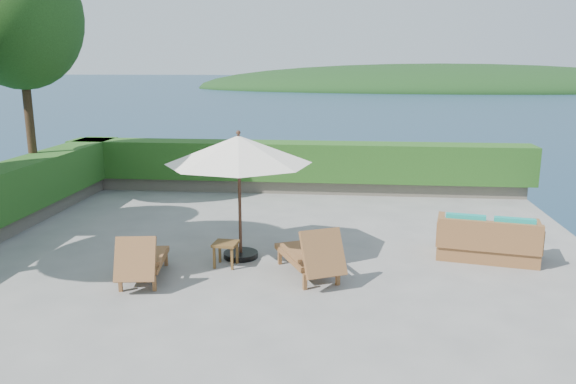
# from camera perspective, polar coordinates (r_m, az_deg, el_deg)

# --- Properties ---
(ground) EXTENTS (12.00, 12.00, 0.00)m
(ground) POSITION_cam_1_polar(r_m,az_deg,el_deg) (9.91, -2.22, -7.20)
(ground) COLOR gray
(ground) RESTS_ON ground
(foundation) EXTENTS (12.00, 12.00, 3.00)m
(foundation) POSITION_cam_1_polar(r_m,az_deg,el_deg) (10.54, -2.14, -15.15)
(foundation) COLOR #5B5248
(foundation) RESTS_ON ocean
(offshore_island) EXTENTS (126.00, 57.60, 12.60)m
(offshore_island) POSITION_cam_1_polar(r_m,az_deg,el_deg) (151.21, 15.10, 10.11)
(offshore_island) COLOR black
(offshore_island) RESTS_ON ocean
(planter_wall_far) EXTENTS (12.00, 0.60, 0.36)m
(planter_wall_far) POSITION_cam_1_polar(r_m,az_deg,el_deg) (15.21, 0.72, 0.69)
(planter_wall_far) COLOR #726A5B
(planter_wall_far) RESTS_ON ground
(hedge_far) EXTENTS (12.40, 0.90, 1.00)m
(hedge_far) POSITION_cam_1_polar(r_m,az_deg,el_deg) (15.08, 0.73, 3.18)
(hedge_far) COLOR #194413
(hedge_far) RESTS_ON planter_wall_far
(tree_far) EXTENTS (2.80, 2.80, 6.03)m
(tree_far) POSITION_cam_1_polar(r_m,az_deg,el_deg) (14.44, -25.67, 15.67)
(tree_far) COLOR #432D19
(tree_far) RESTS_ON ground
(patio_umbrella) EXTENTS (2.99, 2.99, 2.29)m
(patio_umbrella) POSITION_cam_1_polar(r_m,az_deg,el_deg) (9.73, -5.03, 4.18)
(patio_umbrella) COLOR black
(patio_umbrella) RESTS_ON ground
(lounge_left) EXTENTS (0.83, 1.56, 0.86)m
(lounge_left) POSITION_cam_1_polar(r_m,az_deg,el_deg) (9.29, -14.61, -6.68)
(lounge_left) COLOR brown
(lounge_left) RESTS_ON ground
(lounge_right) EXTENTS (1.28, 1.73, 0.92)m
(lounge_right) POSITION_cam_1_polar(r_m,az_deg,el_deg) (9.15, 2.34, -6.38)
(lounge_right) COLOR brown
(lounge_right) RESTS_ON ground
(side_table) EXTENTS (0.43, 0.43, 0.43)m
(side_table) POSITION_cam_1_polar(r_m,az_deg,el_deg) (9.70, -6.36, -5.54)
(side_table) COLOR brown
(side_table) RESTS_ON ground
(wicker_loveseat) EXTENTS (1.88, 1.21, 0.86)m
(wicker_loveseat) POSITION_cam_1_polar(r_m,az_deg,el_deg) (10.60, 19.59, -4.72)
(wicker_loveseat) COLOR brown
(wicker_loveseat) RESTS_ON ground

